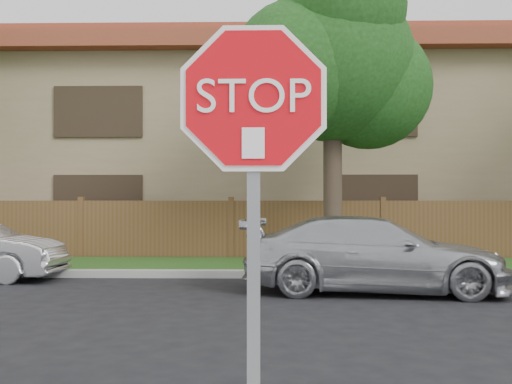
{
  "coord_description": "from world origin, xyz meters",
  "views": [
    {
      "loc": [
        1.0,
        -4.41,
        1.66
      ],
      "look_at": [
        0.92,
        -0.9,
        1.7
      ],
      "focal_mm": 42.0,
      "sensor_mm": 36.0,
      "label": 1
    }
  ],
  "objects": [
    {
      "name": "apartment_building",
      "position": [
        0.0,
        17.0,
        3.53
      ],
      "size": [
        35.2,
        9.2,
        7.2
      ],
      "color": "#95835C",
      "rests_on": "ground"
    },
    {
      "name": "tree_mid",
      "position": [
        2.52,
        9.57,
        4.87
      ],
      "size": [
        4.8,
        3.9,
        7.35
      ],
      "color": "#382B21",
      "rests_on": "ground"
    },
    {
      "name": "stop_sign",
      "position": [
        0.92,
        -1.48,
        1.83
      ],
      "size": [
        1.01,
        0.13,
        2.55
      ],
      "color": "gray",
      "rests_on": "sidewalk_near"
    },
    {
      "name": "grass_strip",
      "position": [
        0.0,
        9.8,
        0.06
      ],
      "size": [
        70.0,
        3.0,
        0.12
      ],
      "primitive_type": "cube",
      "color": "#1E4714",
      "rests_on": "ground"
    },
    {
      "name": "far_curb",
      "position": [
        0.0,
        8.15,
        0.07
      ],
      "size": [
        70.0,
        0.3,
        0.15
      ],
      "primitive_type": "cube",
      "color": "gray",
      "rests_on": "ground"
    },
    {
      "name": "fence",
      "position": [
        0.0,
        11.4,
        0.8
      ],
      "size": [
        70.0,
        0.12,
        1.6
      ],
      "primitive_type": "cube",
      "color": "brown",
      "rests_on": "ground"
    },
    {
      "name": "sedan_right",
      "position": [
        2.86,
        6.21,
        0.67
      ],
      "size": [
        4.79,
        2.32,
        1.34
      ],
      "primitive_type": "imported",
      "rotation": [
        0.0,
        0.0,
        1.47
      ],
      "color": "#B0B2B7",
      "rests_on": "ground"
    }
  ]
}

